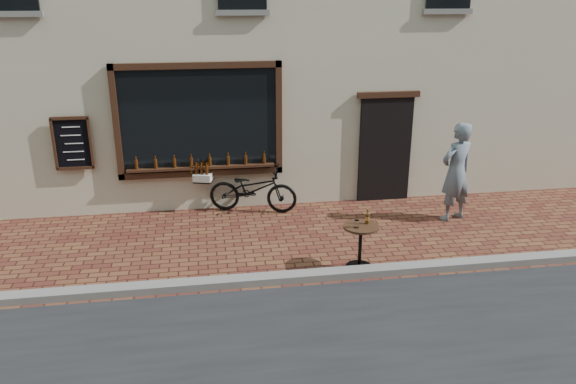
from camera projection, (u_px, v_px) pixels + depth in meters
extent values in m
plane|color=#4F2119|center=(333.00, 284.00, 8.59)|extent=(90.00, 90.00, 0.00)
cube|color=slate|center=(330.00, 274.00, 8.76)|extent=(90.00, 0.25, 0.12)
cube|color=black|center=(199.00, 121.00, 10.89)|extent=(3.00, 0.06, 2.00)
cube|color=black|center=(196.00, 65.00, 10.52)|extent=(3.24, 0.10, 0.12)
cube|color=black|center=(202.00, 173.00, 11.24)|extent=(3.24, 0.10, 0.12)
cube|color=black|center=(116.00, 124.00, 10.65)|extent=(0.12, 0.10, 2.24)
cube|color=black|center=(279.00, 118.00, 11.10)|extent=(0.12, 0.10, 2.24)
cube|color=black|center=(202.00, 167.00, 11.15)|extent=(2.90, 0.16, 0.05)
cube|color=black|center=(385.00, 150.00, 11.71)|extent=(1.10, 0.10, 2.20)
cube|color=black|center=(389.00, 95.00, 11.29)|extent=(1.30, 0.10, 0.12)
cube|color=black|center=(73.00, 143.00, 10.65)|extent=(0.62, 0.04, 0.92)
cylinder|color=#3D1C07|center=(137.00, 165.00, 10.92)|extent=(0.06, 0.06, 0.19)
cylinder|color=#3D1C07|center=(155.00, 164.00, 10.97)|extent=(0.06, 0.06, 0.19)
cylinder|color=#3D1C07|center=(174.00, 163.00, 11.03)|extent=(0.06, 0.06, 0.19)
cylinder|color=#3D1C07|center=(192.00, 162.00, 11.08)|extent=(0.06, 0.06, 0.19)
cylinder|color=#3D1C07|center=(210.00, 161.00, 11.13)|extent=(0.06, 0.06, 0.19)
cylinder|color=#3D1C07|center=(229.00, 160.00, 11.18)|extent=(0.06, 0.06, 0.19)
cylinder|color=#3D1C07|center=(246.00, 160.00, 11.23)|extent=(0.06, 0.06, 0.19)
cylinder|color=#3D1C07|center=(264.00, 159.00, 11.29)|extent=(0.06, 0.06, 0.19)
imported|color=black|center=(253.00, 189.00, 11.28)|extent=(1.88, 1.08, 0.93)
cube|color=black|center=(205.00, 179.00, 11.33)|extent=(0.47, 0.57, 0.03)
cube|color=white|center=(204.00, 175.00, 11.30)|extent=(0.48, 0.59, 0.15)
cylinder|color=#3D1C07|center=(207.00, 170.00, 11.05)|extent=(0.06, 0.06, 0.20)
cylinder|color=#3D1C07|center=(202.00, 170.00, 11.07)|extent=(0.06, 0.06, 0.20)
cylinder|color=#3D1C07|center=(196.00, 170.00, 11.08)|extent=(0.06, 0.06, 0.20)
cylinder|color=#3D1C07|center=(191.00, 169.00, 11.09)|extent=(0.06, 0.06, 0.20)
cylinder|color=#3D1C07|center=(208.00, 168.00, 11.17)|extent=(0.06, 0.06, 0.20)
cylinder|color=#3D1C07|center=(203.00, 168.00, 11.18)|extent=(0.06, 0.06, 0.20)
cylinder|color=#3D1C07|center=(198.00, 168.00, 11.19)|extent=(0.06, 0.06, 0.20)
cylinder|color=#3D1C07|center=(193.00, 167.00, 11.21)|extent=(0.06, 0.06, 0.20)
cylinder|color=#3D1C07|center=(210.00, 166.00, 11.29)|extent=(0.06, 0.06, 0.20)
cylinder|color=#3D1C07|center=(205.00, 166.00, 11.30)|extent=(0.06, 0.06, 0.20)
cylinder|color=#3D1C07|center=(200.00, 166.00, 11.31)|extent=(0.06, 0.06, 0.20)
cylinder|color=#3D1C07|center=(195.00, 166.00, 11.32)|extent=(0.06, 0.06, 0.20)
cylinder|color=#3D1C07|center=(211.00, 164.00, 11.40)|extent=(0.06, 0.06, 0.20)
cylinder|color=black|center=(359.00, 266.00, 9.11)|extent=(0.42, 0.42, 0.03)
cylinder|color=black|center=(360.00, 247.00, 8.99)|extent=(0.06, 0.06, 0.67)
cylinder|color=black|center=(361.00, 227.00, 8.87)|extent=(0.57, 0.57, 0.04)
cylinder|color=gold|center=(367.00, 218.00, 8.90)|extent=(0.06, 0.06, 0.06)
cylinder|color=white|center=(357.00, 224.00, 8.77)|extent=(0.07, 0.07, 0.12)
imported|color=slate|center=(456.00, 172.00, 10.71)|extent=(0.82, 0.68, 1.94)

